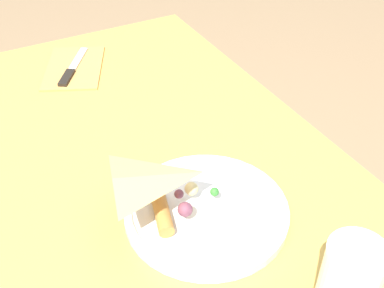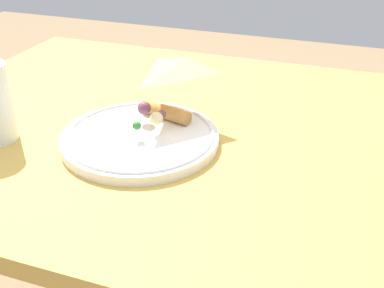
% 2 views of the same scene
% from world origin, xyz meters
% --- Properties ---
extents(dining_table, '(1.19, 0.77, 0.73)m').
position_xyz_m(dining_table, '(0.00, 0.00, 0.62)').
color(dining_table, gold).
rests_on(dining_table, ground_plane).
extents(plate_pizza, '(0.26, 0.26, 0.05)m').
position_xyz_m(plate_pizza, '(-0.12, -0.08, 0.74)').
color(plate_pizza, white).
rests_on(plate_pizza, dining_table).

